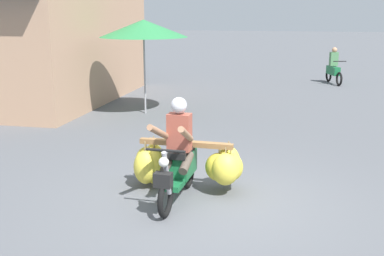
% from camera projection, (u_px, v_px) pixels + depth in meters
% --- Properties ---
extents(ground_plane, '(120.00, 120.00, 0.00)m').
position_uv_depth(ground_plane, '(209.00, 204.00, 7.28)').
color(ground_plane, '#56595E').
extents(motorbike_main_loaded, '(1.83, 1.87, 1.58)m').
position_uv_depth(motorbike_main_loaded, '(186.00, 163.00, 7.66)').
color(motorbike_main_loaded, black).
rests_on(motorbike_main_loaded, ground).
extents(motorbike_distant_ahead_left, '(0.68, 1.57, 1.40)m').
position_uv_depth(motorbike_distant_ahead_left, '(334.00, 69.00, 18.98)').
color(motorbike_distant_ahead_left, black).
rests_on(motorbike_distant_ahead_left, ground).
extents(shopfront_building, '(3.62, 7.72, 4.39)m').
position_uv_depth(shopfront_building, '(53.00, 30.00, 15.17)').
color(shopfront_building, tan).
rests_on(shopfront_building, ground).
extents(market_umbrella_near_shop, '(2.38, 2.38, 2.56)m').
position_uv_depth(market_umbrella_near_shop, '(144.00, 28.00, 13.10)').
color(market_umbrella_near_shop, '#99999E').
rests_on(market_umbrella_near_shop, ground).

